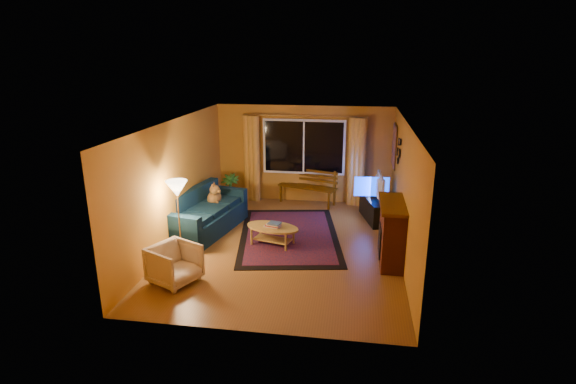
# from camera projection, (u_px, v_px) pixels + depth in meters

# --- Properties ---
(floor) EXTENTS (4.50, 6.00, 0.02)m
(floor) POSITION_uv_depth(u_px,v_px,m) (286.00, 246.00, 9.12)
(floor) COLOR brown
(floor) RESTS_ON ground
(ceiling) EXTENTS (4.50, 6.00, 0.02)m
(ceiling) POSITION_uv_depth(u_px,v_px,m) (286.00, 122.00, 8.38)
(ceiling) COLOR white
(ceiling) RESTS_ON ground
(wall_back) EXTENTS (4.50, 0.02, 2.50)m
(wall_back) POSITION_uv_depth(u_px,v_px,m) (304.00, 154.00, 11.59)
(wall_back) COLOR #C27F28
(wall_back) RESTS_ON ground
(wall_left) EXTENTS (0.02, 6.00, 2.50)m
(wall_left) POSITION_uv_depth(u_px,v_px,m) (176.00, 182.00, 9.08)
(wall_left) COLOR #C27F28
(wall_left) RESTS_ON ground
(wall_right) EXTENTS (0.02, 6.00, 2.50)m
(wall_right) POSITION_uv_depth(u_px,v_px,m) (404.00, 192.00, 8.42)
(wall_right) COLOR #C27F28
(wall_right) RESTS_ON ground
(window) EXTENTS (2.00, 0.02, 1.30)m
(window) POSITION_uv_depth(u_px,v_px,m) (304.00, 147.00, 11.47)
(window) COLOR black
(window) RESTS_ON wall_back
(curtain_rod) EXTENTS (3.20, 0.03, 0.03)m
(curtain_rod) POSITION_uv_depth(u_px,v_px,m) (304.00, 116.00, 11.20)
(curtain_rod) COLOR #BF8C3F
(curtain_rod) RESTS_ON wall_back
(curtain_left) EXTENTS (0.36, 0.36, 2.24)m
(curtain_left) POSITION_uv_depth(u_px,v_px,m) (252.00, 158.00, 11.71)
(curtain_left) COLOR gold
(curtain_left) RESTS_ON ground
(curtain_right) EXTENTS (0.36, 0.36, 2.24)m
(curtain_right) POSITION_uv_depth(u_px,v_px,m) (356.00, 162.00, 11.31)
(curtain_right) COLOR gold
(curtain_right) RESTS_ON ground
(bench) EXTENTS (1.57, 0.91, 0.45)m
(bench) POSITION_uv_depth(u_px,v_px,m) (307.00, 195.00, 11.63)
(bench) COLOR #4A2804
(bench) RESTS_ON ground
(potted_plant) EXTENTS (0.50, 0.50, 0.82)m
(potted_plant) POSITION_uv_depth(u_px,v_px,m) (230.00, 190.00, 11.41)
(potted_plant) COLOR #235B1E
(potted_plant) RESTS_ON ground
(sofa) EXTENTS (1.38, 2.38, 0.90)m
(sofa) POSITION_uv_depth(u_px,v_px,m) (205.00, 212.00, 9.72)
(sofa) COLOR #0A2032
(sofa) RESTS_ON ground
(dog) EXTENTS (0.43, 0.51, 0.48)m
(dog) POSITION_uv_depth(u_px,v_px,m) (214.00, 195.00, 10.12)
(dog) COLOR olive
(dog) RESTS_ON sofa
(armchair) EXTENTS (0.92, 0.94, 0.74)m
(armchair) POSITION_uv_depth(u_px,v_px,m) (174.00, 262.00, 7.55)
(armchair) COLOR beige
(armchair) RESTS_ON ground
(floor_lamp) EXTENTS (0.29, 0.29, 1.50)m
(floor_lamp) POSITION_uv_depth(u_px,v_px,m) (179.00, 219.00, 8.44)
(floor_lamp) COLOR #BF8C3F
(floor_lamp) RESTS_ON ground
(rug) EXTENTS (2.58, 3.55, 0.02)m
(rug) POSITION_uv_depth(u_px,v_px,m) (289.00, 235.00, 9.63)
(rug) COLOR maroon
(rug) RESTS_ON ground
(coffee_table) EXTENTS (1.35, 1.35, 0.40)m
(coffee_table) POSITION_uv_depth(u_px,v_px,m) (273.00, 236.00, 9.11)
(coffee_table) COLOR #B58C3F
(coffee_table) RESTS_ON ground
(tv_console) EXTENTS (0.71, 1.31, 0.52)m
(tv_console) POSITION_uv_depth(u_px,v_px,m) (375.00, 209.00, 10.47)
(tv_console) COLOR black
(tv_console) RESTS_ON ground
(television) EXTENTS (0.20, 1.00, 0.57)m
(television) POSITION_uv_depth(u_px,v_px,m) (376.00, 187.00, 10.31)
(television) COLOR black
(television) RESTS_ON tv_console
(fireplace) EXTENTS (0.40, 1.20, 1.10)m
(fireplace) POSITION_uv_depth(u_px,v_px,m) (392.00, 234.00, 8.28)
(fireplace) COLOR maroon
(fireplace) RESTS_ON ground
(mirror_cluster) EXTENTS (0.06, 0.60, 0.56)m
(mirror_cluster) POSITION_uv_depth(u_px,v_px,m) (398.00, 149.00, 9.50)
(mirror_cluster) COLOR black
(mirror_cluster) RESTS_ON wall_right
(painting) EXTENTS (0.04, 0.76, 0.96)m
(painting) POSITION_uv_depth(u_px,v_px,m) (394.00, 146.00, 10.63)
(painting) COLOR orange
(painting) RESTS_ON wall_right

